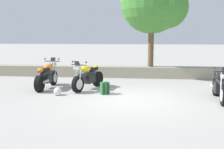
{
  "coord_description": "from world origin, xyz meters",
  "views": [
    {
      "loc": [
        0.37,
        -8.52,
        2.08
      ],
      "look_at": [
        -0.71,
        1.2,
        0.65
      ],
      "focal_mm": 42.3,
      "sensor_mm": 36.0,
      "label": 1
    }
  ],
  "objects_px": {
    "motorcycle_yellow_centre": "(88,77)",
    "motorcycle_black_far_right": "(220,86)",
    "leafy_tree_far_left": "(155,3)",
    "motorcycle_orange_near_left": "(47,76)",
    "rider_backpack": "(105,88)",
    "rider_helmet": "(58,91)"
  },
  "relations": [
    {
      "from": "motorcycle_orange_near_left",
      "to": "motorcycle_yellow_centre",
      "type": "distance_m",
      "value": 1.68
    },
    {
      "from": "motorcycle_yellow_centre",
      "to": "motorcycle_black_far_right",
      "type": "distance_m",
      "value": 4.81
    },
    {
      "from": "rider_helmet",
      "to": "rider_backpack",
      "type": "bearing_deg",
      "value": 11.99
    },
    {
      "from": "motorcycle_black_far_right",
      "to": "rider_backpack",
      "type": "height_order",
      "value": "motorcycle_black_far_right"
    },
    {
      "from": "motorcycle_yellow_centre",
      "to": "leafy_tree_far_left",
      "type": "relative_size",
      "value": 0.42
    },
    {
      "from": "motorcycle_orange_near_left",
      "to": "rider_helmet",
      "type": "distance_m",
      "value": 1.51
    },
    {
      "from": "motorcycle_black_far_right",
      "to": "rider_helmet",
      "type": "bearing_deg",
      "value": 178.53
    },
    {
      "from": "motorcycle_orange_near_left",
      "to": "rider_helmet",
      "type": "height_order",
      "value": "motorcycle_orange_near_left"
    },
    {
      "from": "motorcycle_black_far_right",
      "to": "rider_backpack",
      "type": "relative_size",
      "value": 4.39
    },
    {
      "from": "motorcycle_yellow_centre",
      "to": "rider_helmet",
      "type": "distance_m",
      "value": 1.49
    },
    {
      "from": "motorcycle_orange_near_left",
      "to": "motorcycle_black_far_right",
      "type": "xyz_separation_m",
      "value": [
        6.31,
        -1.37,
        0.0
      ]
    },
    {
      "from": "rider_helmet",
      "to": "motorcycle_orange_near_left",
      "type": "bearing_deg",
      "value": 123.69
    },
    {
      "from": "motorcycle_black_far_right",
      "to": "motorcycle_orange_near_left",
      "type": "bearing_deg",
      "value": 167.79
    },
    {
      "from": "rider_backpack",
      "to": "leafy_tree_far_left",
      "type": "xyz_separation_m",
      "value": [
        1.91,
        4.07,
        3.42
      ]
    },
    {
      "from": "motorcycle_yellow_centre",
      "to": "rider_backpack",
      "type": "relative_size",
      "value": 4.21
    },
    {
      "from": "motorcycle_yellow_centre",
      "to": "rider_backpack",
      "type": "xyz_separation_m",
      "value": [
        0.78,
        -0.81,
        -0.24
      ]
    },
    {
      "from": "rider_helmet",
      "to": "leafy_tree_far_left",
      "type": "xyz_separation_m",
      "value": [
        3.55,
        4.42,
        3.52
      ]
    },
    {
      "from": "motorcycle_yellow_centre",
      "to": "motorcycle_black_far_right",
      "type": "bearing_deg",
      "value": -15.69
    },
    {
      "from": "motorcycle_yellow_centre",
      "to": "rider_helmet",
      "type": "relative_size",
      "value": 7.06
    },
    {
      "from": "motorcycle_yellow_centre",
      "to": "rider_helmet",
      "type": "height_order",
      "value": "motorcycle_yellow_centre"
    },
    {
      "from": "rider_backpack",
      "to": "rider_helmet",
      "type": "xyz_separation_m",
      "value": [
        -1.64,
        -0.35,
        -0.11
      ]
    },
    {
      "from": "rider_helmet",
      "to": "motorcycle_yellow_centre",
      "type": "bearing_deg",
      "value": 53.3
    }
  ]
}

